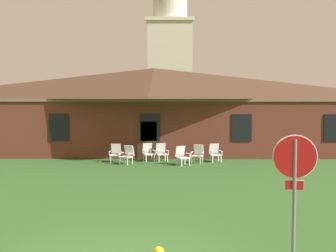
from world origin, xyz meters
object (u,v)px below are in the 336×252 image
Objects in this scene: stop_sign at (295,178)px; lawn_chair_middle at (162,152)px; lawn_chair_under_eave at (215,152)px; lawn_chair_by_porch at (116,153)px; lawn_chair_right_end at (182,155)px; lawn_chair_left_end at (148,152)px; lawn_chair_near_door at (127,154)px; lawn_chair_far_side at (198,154)px.

lawn_chair_middle is at bearing 100.76° from stop_sign.
lawn_chair_by_porch is at bearing -178.52° from lawn_chair_under_eave.
lawn_chair_under_eave is (1.79, 1.11, 0.00)m from lawn_chair_right_end.
lawn_chair_left_end is (1.72, 0.33, 0.00)m from lawn_chair_by_porch.
lawn_chair_right_end is (3.51, -0.98, 0.00)m from lawn_chair_by_porch.
lawn_chair_near_door is at bearing -169.41° from lawn_chair_under_eave.
lawn_chair_near_door and lawn_chair_right_end have the same top height.
lawn_chair_by_porch is 1.00× the size of lawn_chair_far_side.
lawn_chair_left_end is at bearing 176.97° from lawn_chair_under_eave.
lawn_chair_by_porch is at bearing 110.00° from stop_sign.
lawn_chair_by_porch is at bearing 133.86° from lawn_chair_near_door.
lawn_chair_under_eave is at bearing 1.48° from lawn_chair_by_porch.
lawn_chair_middle is 1.00× the size of lawn_chair_far_side.
stop_sign is 2.88× the size of lawn_chair_far_side.
lawn_chair_by_porch is 1.00× the size of lawn_chair_left_end.
stop_sign is 2.88× the size of lawn_chair_under_eave.
lawn_chair_middle is at bearing 31.02° from lawn_chair_near_door.
lawn_chair_by_porch and lawn_chair_right_end have the same top height.
lawn_chair_right_end is (1.07, -1.30, 0.00)m from lawn_chair_middle.
stop_sign reaches higher than lawn_chair_left_end.
stop_sign is at bearing -86.44° from lawn_chair_far_side.
lawn_chair_middle is (0.72, -0.00, 0.00)m from lawn_chair_left_end.
stop_sign reaches higher than lawn_chair_far_side.
lawn_chair_right_end is at bearing -36.04° from lawn_chair_left_end.
stop_sign reaches higher than lawn_chair_by_porch.
lawn_chair_under_eave is (0.07, 14.51, -1.46)m from stop_sign.
lawn_chair_far_side is 1.04m from lawn_chair_under_eave.
lawn_chair_right_end is 1.00× the size of lawn_chair_far_side.
lawn_chair_middle and lawn_chair_under_eave have the same top height.
lawn_chair_under_eave is (3.58, -0.19, 0.00)m from lawn_chair_left_end.
lawn_chair_near_door is at bearing -148.98° from lawn_chair_middle.
stop_sign is 15.37m from lawn_chair_by_porch.
stop_sign reaches higher than lawn_chair_under_eave.
lawn_chair_far_side is at bearing 6.42° from lawn_chair_near_door.
lawn_chair_left_end is at bearing 103.43° from stop_sign.
lawn_chair_middle is at bearing -0.20° from lawn_chair_left_end.
lawn_chair_far_side is (3.66, 0.41, 0.00)m from lawn_chair_near_door.
stop_sign is at bearing -76.57° from lawn_chair_left_end.
lawn_chair_under_eave is at bearing -3.03° from lawn_chair_left_end.
lawn_chair_left_end is 1.00× the size of lawn_chair_middle.
lawn_chair_far_side is 1.00× the size of lawn_chair_under_eave.
lawn_chair_right_end is at bearing 97.32° from stop_sign.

